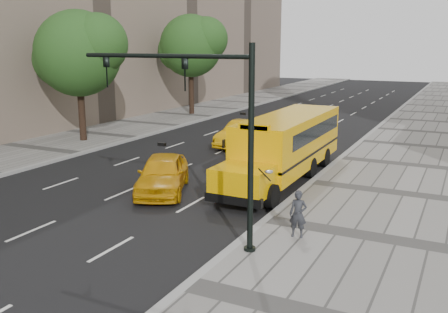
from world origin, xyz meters
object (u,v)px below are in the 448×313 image
at_px(tree_b, 79,53).
at_px(traffic_signal, 209,121).
at_px(taxi_far, 243,134).
at_px(taxi_near, 163,174).
at_px(pedestrian, 298,214).
at_px(school_bus, 287,141).
at_px(tree_c, 192,45).

distance_m(tree_b, traffic_signal, 19.54).
height_order(tree_b, taxi_far, tree_b).
bearing_deg(taxi_near, traffic_signal, -68.14).
relative_size(taxi_near, traffic_signal, 0.76).
bearing_deg(pedestrian, school_bus, 104.83).
bearing_deg(taxi_near, tree_c, 92.22).
height_order(tree_b, pedestrian, tree_b).
relative_size(tree_c, school_bus, 0.77).
bearing_deg(traffic_signal, tree_c, 121.01).
xyz_separation_m(tree_b, school_bus, (14.90, -2.35, -4.04)).
bearing_deg(tree_c, taxi_near, -63.12).
xyz_separation_m(tree_b, taxi_near, (10.89, -7.21, -4.98)).
bearing_deg(tree_b, traffic_signal, -36.80).
bearing_deg(tree_b, school_bus, -8.97).
bearing_deg(traffic_signal, tree_b, 143.20).
bearing_deg(tree_c, tree_b, -90.00).
bearing_deg(taxi_far, traffic_signal, -66.82).
relative_size(taxi_far, traffic_signal, 0.77).
xyz_separation_m(taxi_near, taxi_far, (-0.98, 10.66, -0.02)).
distance_m(tree_c, school_bus, 22.76).
relative_size(taxi_near, taxi_far, 0.99).
bearing_deg(taxi_near, school_bus, 25.83).
height_order(tree_b, taxi_near, tree_b).
xyz_separation_m(tree_b, traffic_signal, (15.59, -11.66, -1.72)).
relative_size(taxi_near, pedestrian, 3.09).
bearing_deg(taxi_far, taxi_near, -82.15).
relative_size(tree_b, tree_c, 0.95).
height_order(pedestrian, traffic_signal, traffic_signal).
height_order(taxi_far, traffic_signal, traffic_signal).
bearing_deg(taxi_far, pedestrian, -56.40).
distance_m(taxi_near, taxi_far, 10.71).
distance_m(tree_c, taxi_far, 15.64).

